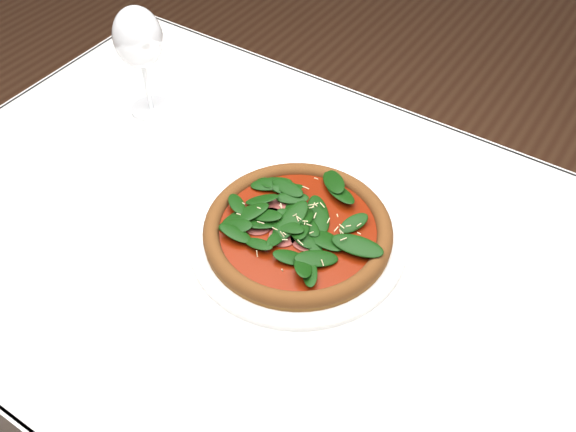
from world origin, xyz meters
The scene contains 5 objects.
dining_table centered at (0.00, 0.00, 0.65)m, with size 1.21×0.81×0.75m.
plate centered at (0.04, 0.03, 0.76)m, with size 0.32×0.32×0.01m.
pizza centered at (0.04, 0.03, 0.78)m, with size 0.32×0.32×0.04m.
wine_glass centered at (-0.36, 0.15, 0.89)m, with size 0.08×0.08×0.20m.
saucer_near centered at (0.43, -0.08, 0.76)m, with size 0.14×0.14×0.01m.
Camera 1 is at (0.37, -0.51, 1.47)m, focal length 40.00 mm.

